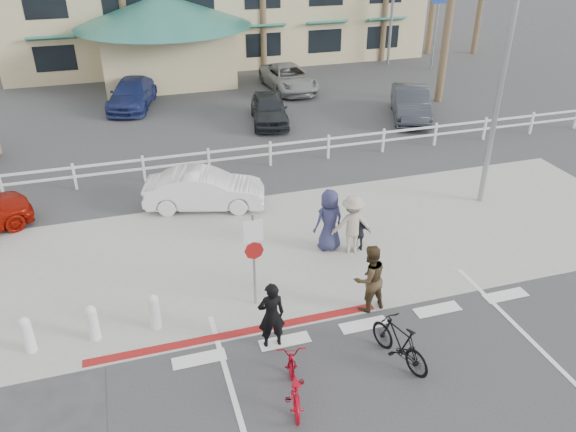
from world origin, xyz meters
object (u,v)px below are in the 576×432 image
object	(u,v)px
bike_black	(400,342)
sign_post	(254,256)
car_white_sedan	(205,190)
bike_red	(293,382)

from	to	relation	value
bike_black	sign_post	bearing A→B (deg)	-65.53
sign_post	bike_black	size ratio (longest dim) A/B	1.66
sign_post	car_white_sedan	bearing A→B (deg)	93.14
sign_post	bike_red	bearing A→B (deg)	-90.56
bike_black	car_white_sedan	size ratio (longest dim) A/B	0.44
sign_post	car_white_sedan	size ratio (longest dim) A/B	0.74
bike_red	bike_black	world-z (taller)	bike_black
bike_black	bike_red	bearing A→B (deg)	-8.13
sign_post	car_white_sedan	distance (m)	5.67
bike_black	car_white_sedan	world-z (taller)	car_white_sedan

